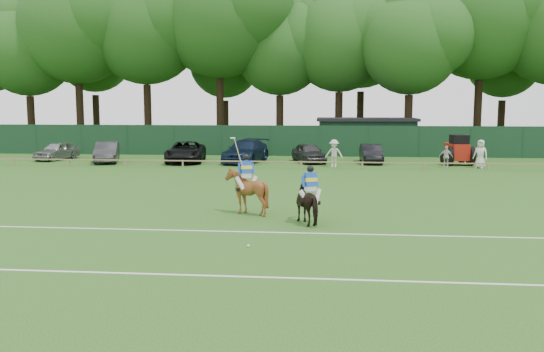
# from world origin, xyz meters

# --- Properties ---
(ground) EXTENTS (160.00, 160.00, 0.00)m
(ground) POSITION_xyz_m (0.00, 0.00, 0.00)
(ground) COLOR #1E4C14
(ground) RESTS_ON ground
(horse_dark) EXTENTS (1.57, 1.95, 1.51)m
(horse_dark) POSITION_xyz_m (2.11, 0.60, 0.75)
(horse_dark) COLOR black
(horse_dark) RESTS_ON ground
(horse_chestnut) EXTENTS (1.90, 2.02, 1.81)m
(horse_chestnut) POSITION_xyz_m (-0.42, 2.18, 0.90)
(horse_chestnut) COLOR brown
(horse_chestnut) RESTS_ON ground
(sedan_silver) EXTENTS (2.53, 4.31, 1.38)m
(sedan_silver) POSITION_xyz_m (-17.82, 22.12, 0.69)
(sedan_silver) COLOR #949698
(sedan_silver) RESTS_ON ground
(sedan_grey) EXTENTS (2.81, 4.76, 1.48)m
(sedan_grey) POSITION_xyz_m (-13.35, 20.74, 0.74)
(sedan_grey) COLOR #2E2E30
(sedan_grey) RESTS_ON ground
(suv_black) EXTENTS (3.21, 5.80, 1.54)m
(suv_black) POSITION_xyz_m (-7.61, 21.31, 0.77)
(suv_black) COLOR black
(suv_black) RESTS_ON ground
(sedan_navy) EXTENTS (3.24, 5.95, 1.63)m
(sedan_navy) POSITION_xyz_m (-3.22, 21.63, 0.82)
(sedan_navy) COLOR #111E36
(sedan_navy) RESTS_ON ground
(hatch_grey) EXTENTS (3.01, 4.47, 1.41)m
(hatch_grey) POSITION_xyz_m (1.36, 21.94, 0.71)
(hatch_grey) COLOR #2F3032
(hatch_grey) RESTS_ON ground
(estate_black) EXTENTS (1.53, 4.13, 1.35)m
(estate_black) POSITION_xyz_m (5.85, 22.12, 0.67)
(estate_black) COLOR black
(estate_black) RESTS_ON ground
(spectator_left) EXTENTS (1.29, 0.86, 1.85)m
(spectator_left) POSITION_xyz_m (3.15, 19.21, 0.93)
(spectator_left) COLOR beige
(spectator_left) RESTS_ON ground
(spectator_mid) EXTENTS (0.93, 0.55, 1.48)m
(spectator_mid) POSITION_xyz_m (10.60, 19.42, 0.74)
(spectator_mid) COLOR beige
(spectator_mid) RESTS_ON ground
(spectator_right) EXTENTS (1.11, 1.00, 1.90)m
(spectator_right) POSITION_xyz_m (12.83, 19.39, 0.95)
(spectator_right) COLOR silver
(spectator_right) RESTS_ON ground
(rider_dark) EXTENTS (0.88, 0.61, 1.41)m
(rider_dark) POSITION_xyz_m (2.11, 0.59, 1.45)
(rider_dark) COLOR silver
(rider_dark) RESTS_ON ground
(rider_chestnut) EXTENTS (0.98, 0.54, 2.05)m
(rider_chestnut) POSITION_xyz_m (-0.42, 2.17, 1.70)
(rider_chestnut) COLOR silver
(rider_chestnut) RESTS_ON ground
(polo_ball) EXTENTS (0.09, 0.09, 0.09)m
(polo_ball) POSITION_xyz_m (0.37, -3.04, 0.04)
(polo_ball) COLOR silver
(polo_ball) RESTS_ON ground
(pitch_lines) EXTENTS (60.00, 5.10, 0.01)m
(pitch_lines) POSITION_xyz_m (0.00, -3.50, 0.01)
(pitch_lines) COLOR silver
(pitch_lines) RESTS_ON ground
(pitch_rail) EXTENTS (62.10, 0.10, 0.50)m
(pitch_rail) POSITION_xyz_m (0.00, 18.00, 0.45)
(pitch_rail) COLOR #997F5B
(pitch_rail) RESTS_ON ground
(perimeter_fence) EXTENTS (92.08, 0.08, 2.50)m
(perimeter_fence) POSITION_xyz_m (0.00, 27.00, 1.25)
(perimeter_fence) COLOR #14351E
(perimeter_fence) RESTS_ON ground
(utility_shed) EXTENTS (8.40, 4.40, 3.04)m
(utility_shed) POSITION_xyz_m (6.00, 30.00, 1.54)
(utility_shed) COLOR #14331E
(utility_shed) RESTS_ON ground
(tree_row) EXTENTS (96.00, 12.00, 21.00)m
(tree_row) POSITION_xyz_m (2.00, 35.00, 0.00)
(tree_row) COLOR #26561C
(tree_row) RESTS_ON ground
(tractor) EXTENTS (1.97, 2.70, 2.11)m
(tractor) POSITION_xyz_m (11.78, 21.36, 1.00)
(tractor) COLOR #A51B0F
(tractor) RESTS_ON ground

